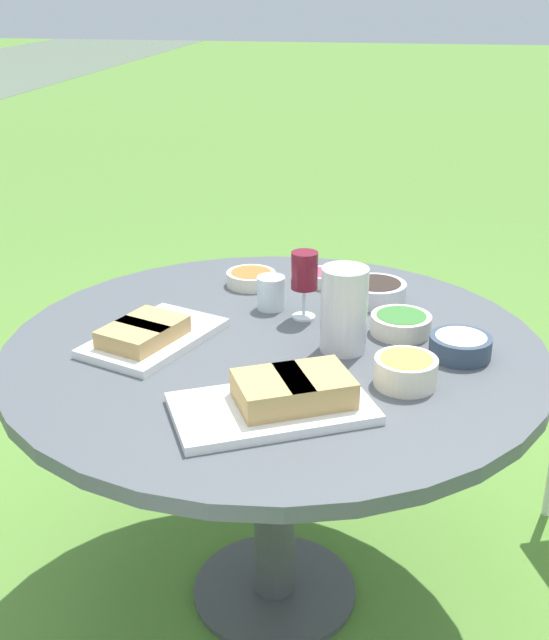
% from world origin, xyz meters
% --- Properties ---
extents(ground_plane, '(40.00, 40.00, 0.00)m').
position_xyz_m(ground_plane, '(0.00, 0.00, 0.00)').
color(ground_plane, '#5B8C38').
extents(dining_table, '(1.29, 1.29, 0.76)m').
position_xyz_m(dining_table, '(0.00, 0.00, 0.66)').
color(dining_table, '#4C4C51').
rests_on(dining_table, ground_plane).
extents(water_pitcher, '(0.12, 0.11, 0.20)m').
position_xyz_m(water_pitcher, '(-0.01, -0.16, 0.86)').
color(water_pitcher, silver).
rests_on(water_pitcher, dining_table).
extents(wine_glass, '(0.07, 0.07, 0.18)m').
position_xyz_m(wine_glass, '(0.16, -0.05, 0.88)').
color(wine_glass, silver).
rests_on(wine_glass, dining_table).
extents(platter_bread_main, '(0.39, 0.32, 0.06)m').
position_xyz_m(platter_bread_main, '(-0.06, 0.29, 0.79)').
color(platter_bread_main, white).
rests_on(platter_bread_main, dining_table).
extents(platter_charcuterie, '(0.38, 0.45, 0.08)m').
position_xyz_m(platter_charcuterie, '(-0.32, -0.07, 0.79)').
color(platter_charcuterie, white).
rests_on(platter_charcuterie, dining_table).
extents(bowl_fries, '(0.14, 0.14, 0.06)m').
position_xyz_m(bowl_fries, '(-0.16, -0.31, 0.80)').
color(bowl_fries, beige).
rests_on(bowl_fries, dining_table).
extents(bowl_salad, '(0.15, 0.15, 0.05)m').
position_xyz_m(bowl_salad, '(0.11, -0.30, 0.79)').
color(bowl_salad, beige).
rests_on(bowl_salad, dining_table).
extents(bowl_olives, '(0.16, 0.16, 0.05)m').
position_xyz_m(bowl_olives, '(0.31, -0.22, 0.79)').
color(bowl_olives, silver).
rests_on(bowl_olives, dining_table).
extents(bowl_dip_red, '(0.12, 0.12, 0.04)m').
position_xyz_m(bowl_dip_red, '(0.42, -0.08, 0.78)').
color(bowl_dip_red, beige).
rests_on(bowl_dip_red, dining_table).
extents(bowl_dip_cream, '(0.14, 0.14, 0.05)m').
position_xyz_m(bowl_dip_cream, '(0.00, -0.43, 0.79)').
color(bowl_dip_cream, '#334256').
rests_on(bowl_dip_cream, dining_table).
extents(bowl_roasted_veg, '(0.14, 0.14, 0.04)m').
position_xyz_m(bowl_roasted_veg, '(0.38, 0.13, 0.78)').
color(bowl_roasted_veg, beige).
rests_on(bowl_roasted_veg, dining_table).
extents(cup_water_near, '(0.07, 0.07, 0.09)m').
position_xyz_m(cup_water_near, '(0.21, 0.05, 0.80)').
color(cup_water_near, silver).
rests_on(cup_water_near, dining_table).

